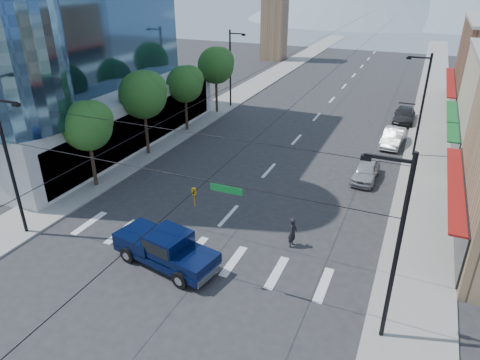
{
  "coord_description": "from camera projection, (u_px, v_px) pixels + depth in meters",
  "views": [
    {
      "loc": [
        10.64,
        -16.61,
        14.8
      ],
      "look_at": [
        0.97,
        5.72,
        3.0
      ],
      "focal_mm": 32.0,
      "sensor_mm": 36.0,
      "label": 1
    }
  ],
  "objects": [
    {
      "name": "ground",
      "position": [
        184.0,
        266.0,
        23.98
      ],
      "size": [
        160.0,
        160.0,
        0.0
      ],
      "primitive_type": "plane",
      "color": "#28282B",
      "rests_on": "ground"
    },
    {
      "name": "sidewalk_left",
      "position": [
        252.0,
        87.0,
        61.26
      ],
      "size": [
        4.0,
        120.0,
        0.15
      ],
      "primitive_type": "cube",
      "color": "gray",
      "rests_on": "ground"
    },
    {
      "name": "sidewalk_right",
      "position": [
        432.0,
        106.0,
        52.68
      ],
      "size": [
        4.0,
        120.0,
        0.15
      ],
      "primitive_type": "cube",
      "color": "gray",
      "rests_on": "ground"
    },
    {
      "name": "tree_near",
      "position": [
        89.0,
        124.0,
        30.79
      ],
      "size": [
        3.65,
        3.64,
        6.71
      ],
      "color": "black",
      "rests_on": "ground"
    },
    {
      "name": "tree_midnear",
      "position": [
        145.0,
        93.0,
        36.31
      ],
      "size": [
        4.09,
        4.09,
        7.52
      ],
      "color": "black",
      "rests_on": "ground"
    },
    {
      "name": "tree_midfar",
      "position": [
        186.0,
        83.0,
        42.35
      ],
      "size": [
        3.65,
        3.64,
        6.71
      ],
      "color": "black",
      "rests_on": "ground"
    },
    {
      "name": "tree_far",
      "position": [
        217.0,
        64.0,
        47.87
      ],
      "size": [
        4.09,
        4.09,
        7.52
      ],
      "color": "black",
      "rests_on": "ground"
    },
    {
      "name": "signal_rig",
      "position": [
        171.0,
        202.0,
        21.06
      ],
      "size": [
        21.8,
        0.2,
        9.0
      ],
      "color": "black",
      "rests_on": "ground"
    },
    {
      "name": "lamp_pole_nw",
      "position": [
        231.0,
        66.0,
        50.4
      ],
      "size": [
        2.0,
        0.25,
        9.0
      ],
      "color": "black",
      "rests_on": "ground"
    },
    {
      "name": "lamp_pole_ne",
      "position": [
        421.0,
        102.0,
        36.17
      ],
      "size": [
        2.0,
        0.25,
        9.0
      ],
      "color": "black",
      "rests_on": "ground"
    },
    {
      "name": "pickup_truck",
      "position": [
        165.0,
        247.0,
        23.66
      ],
      "size": [
        6.58,
        3.36,
        2.13
      ],
      "rotation": [
        0.0,
        0.0,
        -0.19
      ],
      "color": "#071135",
      "rests_on": "ground"
    },
    {
      "name": "pedestrian",
      "position": [
        293.0,
        232.0,
        25.32
      ],
      "size": [
        0.51,
        0.73,
        1.9
      ],
      "primitive_type": "imported",
      "rotation": [
        0.0,
        0.0,
        1.5
      ],
      "color": "black",
      "rests_on": "ground"
    },
    {
      "name": "parked_car_near",
      "position": [
        366.0,
        171.0,
        33.67
      ],
      "size": [
        1.93,
        4.55,
        1.53
      ],
      "primitive_type": "imported",
      "rotation": [
        0.0,
        0.0,
        -0.03
      ],
      "color": "#ADAEB2",
      "rests_on": "ground"
    },
    {
      "name": "parked_car_mid",
      "position": [
        393.0,
        137.0,
        40.42
      ],
      "size": [
        1.99,
        4.95,
        1.6
      ],
      "primitive_type": "imported",
      "rotation": [
        0.0,
        0.0,
        -0.06
      ],
      "color": "silver",
      "rests_on": "ground"
    },
    {
      "name": "parked_car_far",
      "position": [
        404.0,
        115.0,
        46.82
      ],
      "size": [
        2.17,
        5.3,
        1.54
      ],
      "primitive_type": "imported",
      "rotation": [
        0.0,
        0.0,
        -0.0
      ],
      "color": "#29292B",
      "rests_on": "ground"
    }
  ]
}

